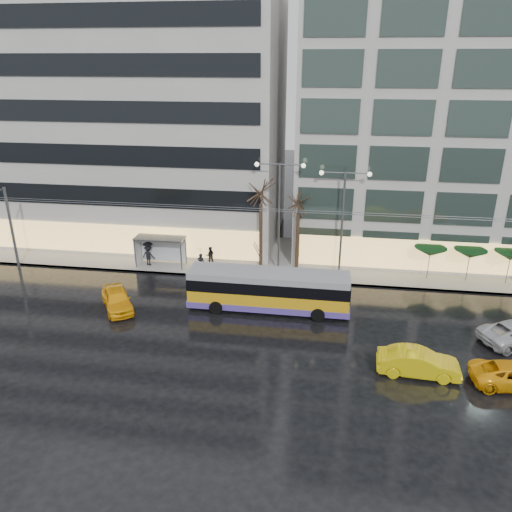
% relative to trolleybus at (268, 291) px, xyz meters
% --- Properties ---
extents(ground, '(140.00, 140.00, 0.00)m').
position_rel_trolleybus_xyz_m(ground, '(-2.02, -4.11, -1.42)').
color(ground, black).
rests_on(ground, ground).
extents(sidewalk, '(80.00, 10.00, 0.15)m').
position_rel_trolleybus_xyz_m(sidewalk, '(-0.02, 9.89, -1.34)').
color(sidewalk, gray).
rests_on(sidewalk, ground).
extents(kerb, '(80.00, 0.10, 0.15)m').
position_rel_trolleybus_xyz_m(kerb, '(-0.02, 4.94, -1.34)').
color(kerb, slate).
rests_on(kerb, ground).
extents(building_left, '(34.00, 14.00, 22.00)m').
position_rel_trolleybus_xyz_m(building_left, '(-18.02, 14.89, 9.73)').
color(building_left, '#A8A4A0').
rests_on(building_left, sidewalk).
extents(building_right, '(32.00, 14.00, 25.00)m').
position_rel_trolleybus_xyz_m(building_right, '(16.98, 14.89, 11.23)').
color(building_right, '#A8A4A0').
rests_on(building_right, sidewalk).
extents(trolleybus, '(11.30, 4.43, 5.23)m').
position_rel_trolleybus_xyz_m(trolleybus, '(0.00, 0.00, 0.00)').
color(trolleybus, gold).
rests_on(trolleybus, ground).
extents(catenary, '(42.24, 5.12, 7.00)m').
position_rel_trolleybus_xyz_m(catenary, '(-1.02, 3.82, 2.84)').
color(catenary, '#595B60').
rests_on(catenary, ground).
extents(bus_shelter, '(4.20, 1.60, 2.51)m').
position_rel_trolleybus_xyz_m(bus_shelter, '(-10.40, 6.57, 0.55)').
color(bus_shelter, '#595B60').
rests_on(bus_shelter, sidewalk).
extents(street_lamp_near, '(3.96, 0.36, 9.03)m').
position_rel_trolleybus_xyz_m(street_lamp_near, '(-0.02, 6.69, 4.57)').
color(street_lamp_near, '#595B60').
rests_on(street_lamp_near, sidewalk).
extents(street_lamp_far, '(3.96, 0.36, 8.53)m').
position_rel_trolleybus_xyz_m(street_lamp_far, '(4.98, 6.69, 4.30)').
color(street_lamp_far, '#595B60').
rests_on(street_lamp_far, sidewalk).
extents(tree_a, '(3.20, 3.20, 8.40)m').
position_rel_trolleybus_xyz_m(tree_a, '(-1.52, 6.89, 5.67)').
color(tree_a, black).
rests_on(tree_a, sidewalk).
extents(tree_b, '(3.20, 3.20, 7.70)m').
position_rel_trolleybus_xyz_m(tree_b, '(1.48, 7.09, 4.98)').
color(tree_b, black).
rests_on(tree_b, sidewalk).
extents(parasol_a, '(2.50, 2.50, 2.65)m').
position_rel_trolleybus_xyz_m(parasol_a, '(11.98, 6.89, 1.03)').
color(parasol_a, '#595B60').
rests_on(parasol_a, sidewalk).
extents(parasol_b, '(2.50, 2.50, 2.65)m').
position_rel_trolleybus_xyz_m(parasol_b, '(14.98, 6.89, 1.03)').
color(parasol_b, '#595B60').
rests_on(parasol_b, sidewalk).
extents(parasol_c, '(2.50, 2.50, 2.65)m').
position_rel_trolleybus_xyz_m(parasol_c, '(17.98, 6.89, 1.03)').
color(parasol_c, '#595B60').
rests_on(parasol_c, sidewalk).
extents(taxi_a, '(3.83, 4.63, 1.49)m').
position_rel_trolleybus_xyz_m(taxi_a, '(-10.64, -1.48, -0.67)').
color(taxi_a, '#FFAF0D').
rests_on(taxi_a, ground).
extents(taxi_b, '(4.64, 1.83, 1.50)m').
position_rel_trolleybus_xyz_m(taxi_b, '(9.32, -6.49, -0.66)').
color(taxi_b, yellow).
rests_on(taxi_b, ground).
extents(pedestrian_a, '(1.10, 1.12, 2.19)m').
position_rel_trolleybus_xyz_m(pedestrian_a, '(-6.23, 5.29, 0.17)').
color(pedestrian_a, black).
rests_on(pedestrian_a, sidewalk).
extents(pedestrian_b, '(0.90, 0.78, 1.57)m').
position_rel_trolleybus_xyz_m(pedestrian_b, '(-5.95, 7.25, -0.48)').
color(pedestrian_b, black).
rests_on(pedestrian_b, sidewalk).
extents(pedestrian_c, '(1.25, 0.95, 2.11)m').
position_rel_trolleybus_xyz_m(pedestrian_c, '(-11.07, 6.24, -0.15)').
color(pedestrian_c, black).
rests_on(pedestrian_c, sidewalk).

